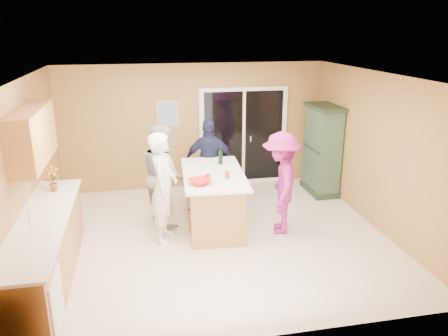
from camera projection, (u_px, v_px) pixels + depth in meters
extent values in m
plane|color=beige|center=(216.00, 237.00, 7.17)|extent=(5.50, 5.50, 0.00)
cube|color=white|center=(215.00, 76.00, 6.37)|extent=(5.50, 5.00, 0.10)
cube|color=tan|center=(194.00, 127.00, 9.10)|extent=(5.50, 0.10, 2.60)
cube|color=tan|center=(260.00, 232.00, 4.44)|extent=(5.50, 0.10, 2.60)
cube|color=tan|center=(27.00, 172.00, 6.25)|extent=(0.10, 5.00, 2.60)
cube|color=tan|center=(378.00, 152.00, 7.28)|extent=(0.10, 5.00, 2.60)
cube|color=#A76841|center=(45.00, 254.00, 5.73)|extent=(0.60, 3.00, 0.90)
cube|color=silver|center=(28.00, 307.00, 4.72)|extent=(0.62, 0.60, 0.72)
cube|color=silver|center=(42.00, 221.00, 5.59)|extent=(0.65, 3.05, 0.04)
cylinder|color=silver|center=(30.00, 225.00, 5.07)|extent=(0.02, 0.02, 0.30)
cube|color=#A76841|center=(32.00, 136.00, 5.92)|extent=(0.35, 1.60, 0.75)
cube|color=white|center=(243.00, 136.00, 9.34)|extent=(1.90, 0.05, 2.10)
cube|color=black|center=(244.00, 137.00, 9.33)|extent=(1.70, 0.03, 1.94)
cube|color=white|center=(244.00, 137.00, 9.33)|extent=(0.06, 0.04, 1.94)
cube|color=silver|center=(250.00, 139.00, 9.36)|extent=(0.02, 0.03, 0.12)
cube|color=tan|center=(167.00, 114.00, 8.88)|extent=(0.46, 0.03, 0.56)
cube|color=#455E8F|center=(167.00, 114.00, 8.87)|extent=(0.38, 0.02, 0.48)
cube|color=#A76841|center=(213.00, 201.00, 7.42)|extent=(0.95, 1.69, 0.93)
cube|color=silver|center=(213.00, 174.00, 7.27)|extent=(1.12, 1.91, 0.04)
cube|color=black|center=(214.00, 223.00, 7.55)|extent=(0.86, 1.61, 0.11)
cube|color=#1E301E|center=(319.00, 189.00, 9.13)|extent=(0.50, 0.95, 0.11)
cube|color=#39553E|center=(322.00, 150.00, 8.87)|extent=(0.45, 0.90, 1.69)
cube|color=#1E301E|center=(325.00, 107.00, 8.60)|extent=(0.52, 0.99, 0.07)
imported|color=white|center=(164.00, 188.00, 6.83)|extent=(0.57, 0.73, 1.78)
imported|color=gray|center=(163.00, 174.00, 7.48)|extent=(0.86, 0.99, 1.76)
imported|color=#1B203B|center=(210.00, 162.00, 8.27)|extent=(1.04, 0.58, 1.67)
imported|color=#9B2277|center=(281.00, 183.00, 7.13)|extent=(0.92, 1.24, 1.70)
imported|color=red|center=(200.00, 182.00, 6.73)|extent=(0.45, 0.45, 0.08)
imported|color=red|center=(52.00, 178.00, 6.48)|extent=(0.25, 0.21, 0.41)
cylinder|color=red|center=(227.00, 175.00, 6.99)|extent=(0.09, 0.09, 0.11)
cylinder|color=red|center=(208.00, 178.00, 6.86)|extent=(0.09, 0.09, 0.11)
cylinder|color=black|center=(220.00, 157.00, 7.69)|extent=(0.08, 0.08, 0.24)
cylinder|color=black|center=(220.00, 148.00, 7.64)|extent=(0.03, 0.03, 0.09)
cylinder|color=silver|center=(228.00, 174.00, 7.20)|extent=(0.23, 0.23, 0.01)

